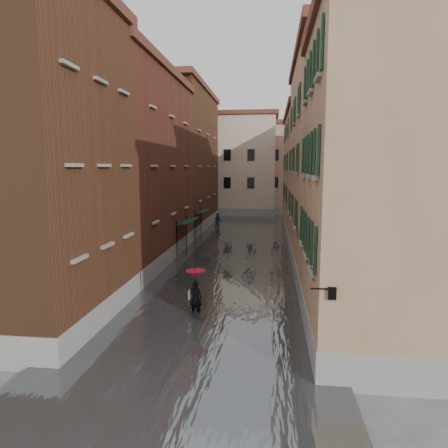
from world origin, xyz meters
The scene contains 16 objects.
ground centered at (0.00, 0.00, 0.00)m, with size 120.00×120.00×0.00m, color #555557.
floodwater centered at (0.00, 13.00, 0.10)m, with size 10.00×60.00×0.20m, color #4E5356.
building_left_near centered at (-7.00, -2.00, 6.50)m, with size 6.00×8.00×13.00m, color brown.
building_left_mid centered at (-7.00, 9.00, 6.25)m, with size 6.00×14.00×12.50m, color #562B1B.
building_left_far centered at (-7.00, 24.00, 7.00)m, with size 6.00×16.00×14.00m, color brown.
building_right_near centered at (7.00, -2.00, 5.75)m, with size 6.00×8.00×11.50m, color #8F6A4A.
building_right_mid centered at (7.00, 9.00, 6.50)m, with size 6.00×14.00×13.00m, color tan.
building_right_far centered at (7.00, 24.00, 5.75)m, with size 6.00×16.00×11.50m, color #8F6A4A.
building_end_cream centered at (-3.00, 38.00, 6.50)m, with size 12.00×9.00×13.00m, color beige.
building_end_pink centered at (6.00, 40.00, 6.00)m, with size 10.00×9.00×12.00m, color tan.
awning_near centered at (-3.48, 11.42, 2.47)m, with size 1.09×3.24×2.80m.
awning_far centered at (-3.49, 18.14, 2.47)m, with size 1.09×3.01×2.80m.
wall_lantern centered at (4.33, -6.00, 3.01)m, with size 0.71×0.22×0.35m.
window_planters centered at (4.12, -0.79, 3.51)m, with size 0.59×8.63×0.84m.
pedestrian_main centered at (-0.63, -0.59, 1.23)m, with size 0.90×0.90×2.06m.
pedestrian_far centered at (-2.94, 24.18, 0.84)m, with size 0.81×0.63×1.67m, color black.
Camera 1 is at (2.60, -17.16, 6.53)m, focal length 32.00 mm.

